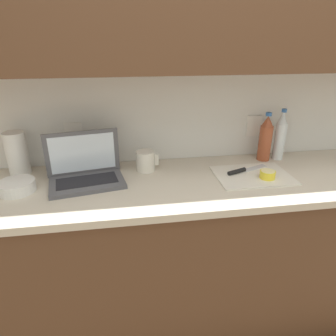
{
  "coord_description": "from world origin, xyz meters",
  "views": [
    {
      "loc": [
        -0.54,
        -1.32,
        1.57
      ],
      "look_at": [
        -0.34,
        -0.01,
        1.0
      ],
      "focal_mm": 32.0,
      "sensor_mm": 36.0,
      "label": 1
    }
  ],
  "objects": [
    {
      "name": "laptop",
      "position": [
        -0.74,
        0.07,
        0.97
      ],
      "size": [
        0.39,
        0.28,
        0.24
      ],
      "rotation": [
        0.0,
        0.0,
        0.18
      ],
      "color": "#515156",
      "rests_on": "counter_unit"
    },
    {
      "name": "bottle_green_soda",
      "position": [
        0.35,
        0.21,
        1.05
      ],
      "size": [
        0.06,
        0.06,
        0.3
      ],
      "color": "silver",
      "rests_on": "counter_unit"
    },
    {
      "name": "knife",
      "position": [
        0.06,
        0.04,
        0.93
      ],
      "size": [
        0.25,
        0.12,
        0.02
      ],
      "rotation": [
        0.0,
        0.0,
        0.38
      ],
      "color": "silver",
      "rests_on": "cutting_board"
    },
    {
      "name": "cutting_board",
      "position": [
        0.11,
        -0.0,
        0.92
      ],
      "size": [
        0.38,
        0.28,
        0.01
      ],
      "primitive_type": "cube",
      "color": "silver",
      "rests_on": "counter_unit"
    },
    {
      "name": "bottle_oil_tall",
      "position": [
        0.26,
        0.21,
        1.04
      ],
      "size": [
        0.07,
        0.07,
        0.28
      ],
      "color": "#A34C2D",
      "rests_on": "counter_unit"
    },
    {
      "name": "lemon_half_cut",
      "position": [
        0.16,
        -0.05,
        0.94
      ],
      "size": [
        0.08,
        0.08,
        0.04
      ],
      "color": "yellow",
      "rests_on": "cutting_board"
    },
    {
      "name": "counter_unit",
      "position": [
        0.02,
        0.0,
        0.47
      ],
      "size": [
        2.46,
        0.61,
        0.92
      ],
      "color": "brown",
      "rests_on": "ground_plane"
    },
    {
      "name": "measuring_cup",
      "position": [
        -0.43,
        0.16,
        0.97
      ],
      "size": [
        0.12,
        0.1,
        0.11
      ],
      "color": "silver",
      "rests_on": "counter_unit"
    },
    {
      "name": "paper_towel_roll",
      "position": [
        -1.08,
        0.22,
        1.03
      ],
      "size": [
        0.11,
        0.11,
        0.22
      ],
      "color": "white",
      "rests_on": "counter_unit"
    },
    {
      "name": "wall_back",
      "position": [
        -0.0,
        0.23,
        1.56
      ],
      "size": [
        5.2,
        0.38,
        2.6
      ],
      "color": "white",
      "rests_on": "ground_plane"
    },
    {
      "name": "bowl_white",
      "position": [
        -1.04,
        0.01,
        0.94
      ],
      "size": [
        0.16,
        0.16,
        0.05
      ],
      "color": "white",
      "rests_on": "counter_unit"
    },
    {
      "name": "ground_plane",
      "position": [
        0.0,
        0.0,
        0.0
      ],
      "size": [
        12.0,
        12.0,
        0.0
      ],
      "primitive_type": "plane",
      "color": "brown",
      "rests_on": "ground"
    }
  ]
}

